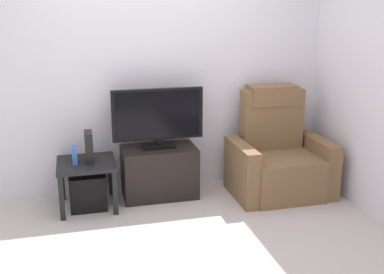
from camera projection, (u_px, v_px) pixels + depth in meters
The scene contains 10 objects.
ground_plane at pixel (172, 234), 4.00m from camera, with size 6.40×6.40×0.00m, color #BCB2AD.
wall_back at pixel (147, 65), 4.69m from camera, with size 6.40×0.06×2.60m, color silver.
wall_side at pixel (382, 74), 4.09m from camera, with size 0.06×4.48×2.60m, color silver.
tv_stand at pixel (159, 172), 4.73m from camera, with size 0.73×0.43×0.51m.
television at pixel (158, 117), 4.59m from camera, with size 0.90×0.20×0.59m.
recliner_armchair at pixel (278, 157), 4.81m from camera, with size 0.98×0.78×1.08m.
side_table at pixel (87, 169), 4.43m from camera, with size 0.54×0.54×0.46m.
subwoofer_box at pixel (88, 190), 4.49m from camera, with size 0.34×0.34×0.34m, color black.
book_upright at pixel (75, 155), 4.35m from camera, with size 0.05×0.14×0.16m, color #3366B2.
game_console at pixel (89, 147), 4.39m from camera, with size 0.07×0.20×0.29m, color black.
Camera 1 is at (-0.74, -3.54, 1.89)m, focal length 44.00 mm.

